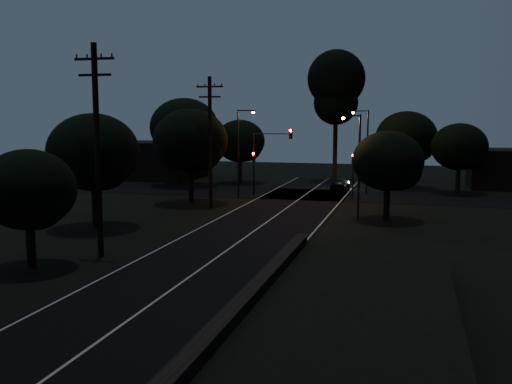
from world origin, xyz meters
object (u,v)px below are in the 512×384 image
Objects in this scene: tall_pine at (336,87)px; signal_mast at (271,150)px; streetlight_a at (240,147)px; signal_right at (353,168)px; signal_left at (254,166)px; car at (340,184)px; streetlight_c at (357,159)px; streetlight_b at (365,146)px; utility_pole_far at (210,140)px; utility_pole_mid at (97,147)px.

tall_pine is 2.40× the size of signal_mast.
streetlight_a is at bearing -140.23° from signal_mast.
signal_left is at bearing 180.00° from signal_right.
streetlight_c is at bearing 102.46° from car.
signal_mast is at bearing 44.21° from car.
streetlight_b is at bearing 25.99° from signal_mast.
signal_mast is 0.78× the size of streetlight_b.
tall_pine reaches higher than signal_mast.
streetlight_c is at bearing -43.76° from signal_left.
car is at bearing 56.54° from utility_pole_far.
utility_pole_far is 1.68× the size of signal_mast.
utility_pole_far is 2.61× the size of car.
tall_pine is 14.12m from car.
car is (-3.03, 15.31, -3.67)m from streetlight_c.
streetlight_c is (11.83, 15.00, -1.39)m from utility_pole_mid.
tall_pine reaches higher than signal_left.
signal_mast reaches higher than signal_left.
tall_pine is 1.87× the size of streetlight_a.
signal_left is 2.77m from streetlight_a.
streetlight_c reaches higher than signal_right.
streetlight_c is 1.87× the size of car.
signal_right is 1.02× the size of car.
utility_pole_mid is 17.00m from utility_pole_far.
tall_pine is 13.33m from streetlight_b.
tall_pine is at bearing 103.49° from signal_right.
utility_pole_mid is at bearing -90.00° from utility_pole_far.
utility_pole_mid is 19.15m from streetlight_c.
utility_pole_mid is 25.19m from signal_left.
streetlight_b reaches higher than car.
utility_pole_far is at bearing -96.59° from streetlight_a.
utility_pole_far is 6.10m from streetlight_a.
streetlight_a is at bearing 83.41° from utility_pole_far.
streetlight_b is at bearing -68.62° from tall_pine.
utility_pole_far is at bearing 90.00° from utility_pole_mid.
utility_pole_far is at bearing 170.40° from streetlight_c.
utility_pole_mid is 25.22m from signal_mast.
streetlight_a reaches higher than car.
utility_pole_far is 24.62m from tall_pine.
utility_pole_far reaches higher than signal_right.
streetlight_c is (1.23, -9.99, 1.51)m from signal_right.
signal_right is at bearing 97.02° from streetlight_c.
signal_left is at bearing 86.79° from utility_pole_mid.
car is at bearing 42.05° from streetlight_a.
tall_pine is 3.65× the size of signal_right.
tall_pine is 17.37m from signal_right.
streetlight_b is at bearing 22.05° from signal_left.
utility_pole_mid is at bearing -111.30° from streetlight_b.
streetlight_c is at bearing -79.07° from tall_pine.
utility_pole_far is 12.05m from streetlight_c.
utility_pole_far is at bearing -106.93° from tall_pine.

